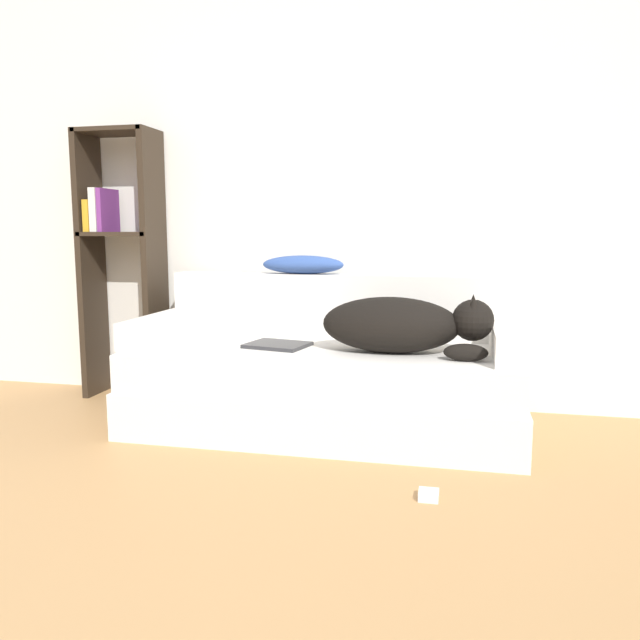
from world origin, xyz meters
The scene contains 10 objects.
wall_back centered at (0.00, 2.47, 1.35)m, with size 7.07×0.06×2.70m.
couch centered at (0.24, 1.92, 0.20)m, with size 1.88×0.85×0.41m.
couch_backrest centered at (0.24, 2.27, 0.58)m, with size 1.84×0.15×0.34m.
couch_arm_left centered at (-0.62, 1.92, 0.47)m, with size 0.15×0.66×0.13m.
couch_arm_right centered at (1.11, 1.92, 0.47)m, with size 0.15×0.66×0.13m.
dog centered at (0.62, 1.87, 0.54)m, with size 0.79×0.32×0.28m.
laptop centered at (0.01, 1.90, 0.42)m, with size 0.33×0.28×0.02m.
throw_pillow centered at (0.05, 2.27, 0.79)m, with size 0.45×0.17×0.10m.
bookshelf centered at (-1.06, 2.29, 0.88)m, with size 0.45×0.26×1.54m.
power_adapter centered at (0.79, 1.18, 0.02)m, with size 0.07×0.07×0.03m.
Camera 1 is at (0.88, -1.01, 0.97)m, focal length 35.00 mm.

